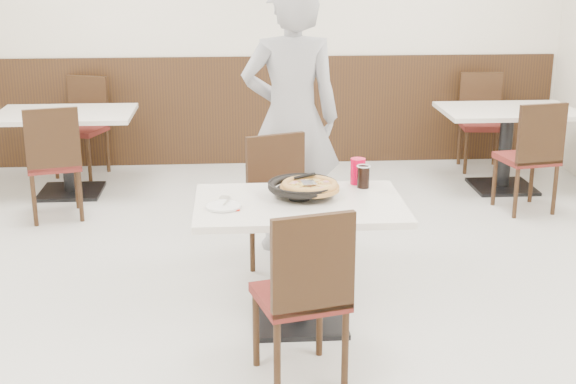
{
  "coord_description": "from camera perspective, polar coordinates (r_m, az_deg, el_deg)",
  "views": [
    {
      "loc": [
        -0.34,
        -4.58,
        2.15
      ],
      "look_at": [
        -0.04,
        -0.3,
        0.84
      ],
      "focal_mm": 50.0,
      "sensor_mm": 36.0,
      "label": 1
    }
  ],
  "objects": [
    {
      "name": "floor",
      "position": [
        5.07,
        0.25,
        -8.06
      ],
      "size": [
        7.0,
        7.0,
        0.0
      ],
      "primitive_type": "plane",
      "color": "#A7A6A2",
      "rests_on": "ground"
    },
    {
      "name": "wall_back",
      "position": [
        8.12,
        -1.58,
        11.74
      ],
      "size": [
        6.0,
        0.04,
        2.8
      ],
      "primitive_type": "cube",
      "color": "beige",
      "rests_on": "floor"
    },
    {
      "name": "wainscot_back",
      "position": [
        8.22,
        -1.52,
        5.82
      ],
      "size": [
        5.9,
        0.03,
        1.1
      ],
      "primitive_type": "cube",
      "color": "black",
      "rests_on": "floor"
    },
    {
      "name": "main_table",
      "position": [
        4.73,
        0.8,
        -5.04
      ],
      "size": [
        1.23,
        0.85,
        0.75
      ],
      "primitive_type": null,
      "rotation": [
        0.0,
        0.0,
        -0.04
      ],
      "color": "silver",
      "rests_on": "floor"
    },
    {
      "name": "chair_near",
      "position": [
        4.09,
        0.83,
        -7.16
      ],
      "size": [
        0.51,
        0.51,
        0.95
      ],
      "primitive_type": null,
      "rotation": [
        0.0,
        0.0,
        0.26
      ],
      "color": "black",
      "rests_on": "floor"
    },
    {
      "name": "chair_far",
      "position": [
        5.33,
        -0.07,
        -1.29
      ],
      "size": [
        0.54,
        0.54,
        0.95
      ],
      "primitive_type": null,
      "rotation": [
        0.0,
        0.0,
        3.5
      ],
      "color": "black",
      "rests_on": "floor"
    },
    {
      "name": "trivet",
      "position": [
        4.64,
        0.81,
        -0.3
      ],
      "size": [
        0.13,
        0.13,
        0.04
      ],
      "primitive_type": "cylinder",
      "rotation": [
        0.0,
        0.0,
        -0.04
      ],
      "color": "black",
      "rests_on": "main_table"
    },
    {
      "name": "pizza_pan",
      "position": [
        4.68,
        1.05,
        0.14
      ],
      "size": [
        0.33,
        0.33,
        0.01
      ],
      "primitive_type": "cylinder",
      "rotation": [
        0.0,
        0.0,
        -0.04
      ],
      "color": "black",
      "rests_on": "trivet"
    },
    {
      "name": "pizza",
      "position": [
        4.66,
        1.56,
        0.29
      ],
      "size": [
        0.36,
        0.36,
        0.02
      ],
      "primitive_type": "cylinder",
      "rotation": [
        0.0,
        0.0,
        -0.04
      ],
      "color": "gold",
      "rests_on": "pizza_pan"
    },
    {
      "name": "pizza_server",
      "position": [
        4.65,
        1.48,
        0.68
      ],
      "size": [
        0.09,
        0.11,
        0.0
      ],
      "primitive_type": "cube",
      "rotation": [
        0.0,
        0.0,
        0.13
      ],
      "color": "white",
      "rests_on": "pizza"
    },
    {
      "name": "napkin",
      "position": [
        4.51,
        -4.64,
        -1.08
      ],
      "size": [
        0.17,
        0.17,
        0.0
      ],
      "primitive_type": "cube",
      "rotation": [
        0.0,
        0.0,
        0.1
      ],
      "color": "silver",
      "rests_on": "main_table"
    },
    {
      "name": "side_plate",
      "position": [
        4.51,
        -4.62,
        -1.02
      ],
      "size": [
        0.21,
        0.21,
        0.01
      ],
      "primitive_type": "cylinder",
      "rotation": [
        0.0,
        0.0,
        -0.04
      ],
      "color": "white",
      "rests_on": "napkin"
    },
    {
      "name": "fork",
      "position": [
        4.56,
        -4.36,
        -0.69
      ],
      "size": [
        0.05,
        0.15,
        0.0
      ],
      "primitive_type": "cube",
      "rotation": [
        0.0,
        0.0,
        -0.25
      ],
      "color": "white",
      "rests_on": "side_plate"
    },
    {
      "name": "cola_glass",
      "position": [
        4.87,
        5.38,
        1.05
      ],
      "size": [
        0.08,
        0.08,
        0.13
      ],
      "primitive_type": "cylinder",
      "rotation": [
        0.0,
        0.0,
        -0.04
      ],
      "color": "black",
      "rests_on": "main_table"
    },
    {
      "name": "red_cup",
      "position": [
        4.95,
        4.99,
        1.48
      ],
      "size": [
        0.1,
        0.1,
        0.16
      ],
      "primitive_type": "cylinder",
      "rotation": [
        0.0,
        0.0,
        -0.04
      ],
      "color": "red",
      "rests_on": "main_table"
    },
    {
      "name": "diner_person",
      "position": [
        5.75,
        0.23,
        5.22
      ],
      "size": [
        0.73,
        0.49,
        1.95
      ],
      "primitive_type": "imported",
      "rotation": [
        0.0,
        0.0,
        3.18
      ],
      "color": "#9D9DA2",
      "rests_on": "floor"
    },
    {
      "name": "bg_table_left",
      "position": [
        7.47,
        -15.36,
        2.68
      ],
      "size": [
        1.24,
        0.86,
        0.75
      ],
      "primitive_type": null,
      "rotation": [
        0.0,
        0.0,
        0.05
      ],
      "color": "silver",
      "rests_on": "floor"
    },
    {
      "name": "bg_chair_left_near",
      "position": [
        6.81,
        -16.34,
        2.09
      ],
      "size": [
        0.51,
        0.51,
        0.95
      ],
      "primitive_type": null,
      "rotation": [
        0.0,
        0.0,
        0.26
      ],
      "color": "black",
      "rests_on": "floor"
    },
    {
      "name": "bg_chair_left_far",
      "position": [
        8.03,
        -14.57,
        4.44
      ],
      "size": [
        0.54,
        0.54,
        0.95
      ],
      "primitive_type": null,
      "rotation": [
        0.0,
        0.0,
        2.79
      ],
      "color": "black",
      "rests_on": "floor"
    },
    {
      "name": "bg_table_right",
      "position": [
        7.62,
        15.18,
        2.96
      ],
      "size": [
        1.21,
        0.81,
        0.75
      ],
      "primitive_type": null,
      "rotation": [
        0.0,
        0.0,
        -0.01
      ],
      "color": "silver",
      "rests_on": "floor"
    },
    {
      "name": "bg_chair_right_near",
      "position": [
        7.01,
        16.61,
        2.49
      ],
      "size": [
        0.49,
        0.49,
        0.95
      ],
      "primitive_type": null,
      "rotation": [
        0.0,
        0.0,
        0.19
      ],
      "color": "black",
      "rests_on": "floor"
    },
    {
      "name": "bg_chair_right_far",
      "position": [
        8.22,
        13.66,
        4.8
      ],
      "size": [
        0.46,
        0.46,
        0.95
      ],
      "primitive_type": null,
      "rotation": [
        0.0,
        0.0,
        3.04
      ],
      "color": "black",
      "rests_on": "floor"
    }
  ]
}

